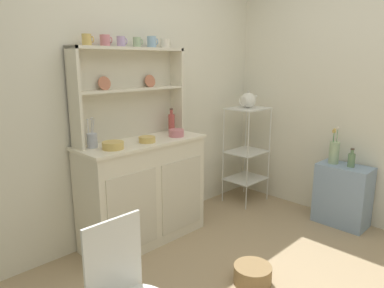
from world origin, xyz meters
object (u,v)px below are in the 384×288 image
at_px(bakers_rack, 247,146).
at_px(cup_gold_0, 87,40).
at_px(bowl_mixing_large, 113,145).
at_px(porcelain_teapot, 248,100).
at_px(jam_bottle, 172,123).
at_px(flower_vase, 334,151).
at_px(hutch_shelf_unit, 128,87).
at_px(floor_basket, 253,274).
at_px(side_shelf_blue, 342,195).
at_px(oil_bottle, 351,160).
at_px(utensil_jar, 92,140).
at_px(hutch_cabinet, 143,190).

distance_m(bakers_rack, cup_gold_0, 2.06).
bearing_deg(bowl_mixing_large, porcelain_teapot, -0.33).
distance_m(jam_bottle, flower_vase, 1.58).
height_order(bakers_rack, flower_vase, bakers_rack).
bearing_deg(hutch_shelf_unit, floor_basket, -83.25).
xyz_separation_m(hutch_shelf_unit, side_shelf_blue, (1.55, -1.27, -1.05)).
xyz_separation_m(jam_bottle, oil_bottle, (1.13, -1.24, -0.34)).
relative_size(hutch_shelf_unit, side_shelf_blue, 1.77).
height_order(floor_basket, oil_bottle, oil_bottle).
bearing_deg(porcelain_teapot, utensil_jar, 174.81).
bearing_deg(hutch_cabinet, porcelain_teapot, -3.48).
bearing_deg(jam_bottle, floor_basket, -103.11).
height_order(hutch_cabinet, bakers_rack, bakers_rack).
relative_size(hutch_cabinet, oil_bottle, 6.31).
distance_m(hutch_shelf_unit, bakers_rack, 1.56).
bearing_deg(flower_vase, side_shelf_blue, -89.97).
distance_m(side_shelf_blue, bowl_mixing_large, 2.23).
height_order(hutch_cabinet, oil_bottle, hutch_cabinet).
relative_size(bakers_rack, porcelain_teapot, 4.17).
xyz_separation_m(bakers_rack, floor_basket, (-1.22, -0.98, -0.58)).
xyz_separation_m(hutch_shelf_unit, bakers_rack, (1.37, -0.25, -0.70)).
relative_size(side_shelf_blue, bowl_mixing_large, 3.58).
bearing_deg(side_shelf_blue, hutch_shelf_unit, 140.54).
relative_size(hutch_cabinet, porcelain_teapot, 4.41).
bearing_deg(side_shelf_blue, jam_bottle, 133.48).
height_order(porcelain_teapot, oil_bottle, porcelain_teapot).
xyz_separation_m(side_shelf_blue, utensil_jar, (-1.96, 1.18, 0.67)).
bearing_deg(bowl_mixing_large, flower_vase, -25.99).
xyz_separation_m(bowl_mixing_large, porcelain_teapot, (1.69, -0.01, 0.21)).
distance_m(hutch_shelf_unit, flower_vase, 2.03).
bearing_deg(hutch_cabinet, hutch_shelf_unit, 90.00).
xyz_separation_m(floor_basket, cup_gold_0, (-0.52, 1.19, 1.64)).
distance_m(hutch_shelf_unit, floor_basket, 1.78).
bearing_deg(jam_bottle, oil_bottle, -47.65).
bearing_deg(side_shelf_blue, utensil_jar, 148.83).
height_order(side_shelf_blue, floor_basket, side_shelf_blue).
bearing_deg(bakers_rack, bowl_mixing_large, 179.67).
bearing_deg(cup_gold_0, bowl_mixing_large, -75.14).
distance_m(hutch_shelf_unit, utensil_jar, 0.57).
bearing_deg(oil_bottle, side_shelf_blue, 90.00).
bearing_deg(flower_vase, jam_bottle, 136.53).
bearing_deg(bowl_mixing_large, cup_gold_0, 104.86).
height_order(hutch_shelf_unit, porcelain_teapot, hutch_shelf_unit).
bearing_deg(side_shelf_blue, bakers_rack, 99.78).
relative_size(side_shelf_blue, porcelain_teapot, 2.32).
height_order(bakers_rack, jam_bottle, jam_bottle).
bearing_deg(bowl_mixing_large, utensil_jar, 119.82).
bearing_deg(bakers_rack, cup_gold_0, 173.29).
xyz_separation_m(flower_vase, oil_bottle, (0.00, -0.17, -0.05)).
relative_size(hutch_shelf_unit, oil_bottle, 5.89).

